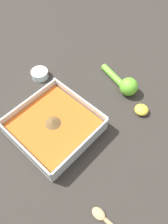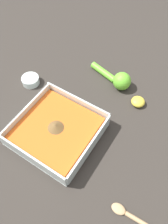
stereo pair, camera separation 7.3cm
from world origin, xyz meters
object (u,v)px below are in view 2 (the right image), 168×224
Objects in this scene: square_dish at (58,131)px; spice_bowl at (31,80)px; lemon_squeezer at (118,79)px; wooden_spoon at (145,224)px; lemon_half at (138,102)px.

square_dish is 0.26m from spice_bowl.
lemon_squeezer reaches higher than spice_bowl.
spice_bowl is 0.61m from wooden_spoon.
lemon_half is at bearing -123.10° from square_dish.
square_dish is 5.11× the size of lemon_half.
lemon_squeezer reaches higher than square_dish.
spice_bowl is at bearing -135.09° from lemon_squeezer.
square_dish is 0.36m from wooden_spoon.
square_dish is 0.30m from lemon_half.
square_dish reaches higher than lemon_half.
wooden_spoon is (-0.57, 0.22, -0.01)m from spice_bowl.
lemon_squeezer reaches higher than lemon_half.
lemon_squeezer is at bearing -22.35° from lemon_half.
lemon_squeezer is 0.48m from wooden_spoon.
spice_bowl is at bearing -23.64° from wooden_spoon.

